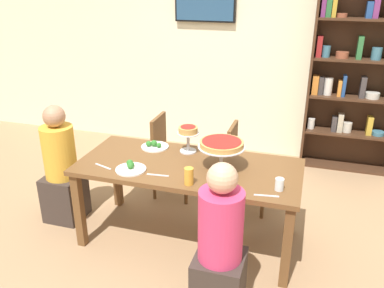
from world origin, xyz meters
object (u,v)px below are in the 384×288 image
Objects in this scene: diner_near_right at (220,252)px; beer_glass_amber_tall at (189,176)px; cutlery_knife_near at (158,175)px; cutlery_fork_far at (266,196)px; chair_far_left at (169,152)px; personal_pizza_stand at (188,133)px; dining_table at (189,174)px; deep_dish_pizza_stand at (222,145)px; water_glass_clear_near at (279,184)px; salad_plate_far_diner at (131,168)px; bookshelf at (359,75)px; cutlery_fork_near at (103,166)px; salad_plate_near_diner at (154,146)px; television at (205,3)px; chair_far_right at (242,163)px; diner_head_west at (62,172)px.

diner_near_right is 0.62m from beer_glass_amber_tall.
cutlery_fork_far is at bearing -10.11° from cutlery_knife_near.
personal_pizza_stand is at bearing 37.50° from chair_far_left.
cutlery_knife_near is (-0.28, 0.07, -0.06)m from beer_glass_amber_tall.
deep_dish_pizza_stand is (0.27, 0.02, 0.29)m from dining_table.
dining_table is at bearing 31.49° from chair_far_left.
water_glass_clear_near is at bearing -28.83° from personal_pizza_stand.
salad_plate_far_diner is at bearing -160.52° from deep_dish_pizza_stand.
bookshelf reaches higher than chair_far_left.
water_glass_clear_near is 1.44m from cutlery_fork_near.
salad_plate_near_diner is at bearing 160.96° from deep_dish_pizza_stand.
bookshelf is at bearing 43.90° from salad_plate_near_diner.
salad_plate_far_diner is (-0.34, -0.49, -0.16)m from personal_pizza_stand.
deep_dish_pizza_stand is at bearing 45.34° from chair_far_left.
diner_near_right reaches higher than salad_plate_far_diner.
cutlery_knife_near is at bearing -177.27° from water_glass_clear_near.
television is 2.14m from chair_far_right.
personal_pizza_stand reaches higher than dining_table.
deep_dish_pizza_stand reaches higher than water_glass_clear_near.
diner_near_right is at bearing -42.53° from cutlery_knife_near.
chair_far_right reaches higher than salad_plate_far_diner.
cutlery_fork_far is at bearing -107.14° from bookshelf.
beer_glass_amber_tall is (0.53, -0.10, 0.05)m from salad_plate_far_diner.
television is at bearing 109.07° from deep_dish_pizza_stand.
beer_glass_amber_tall is at bearing -12.73° from diner_head_west.
cutlery_fork_near is (-1.44, -0.03, -0.04)m from water_glass_clear_near.
dining_table is at bearing -25.83° from chair_far_right.
dining_table is 1.63× the size of diner_head_west.
diner_near_right is at bearing -109.35° from bookshelf.
personal_pizza_stand is 0.98m from water_glass_clear_near.
chair_far_left is at bearing 117.73° from beer_glass_amber_tall.
salad_plate_far_diner is 0.25m from cutlery_fork_near.
diner_head_west is 6.39× the size of cutlery_knife_near.
deep_dish_pizza_stand is at bearing 63.64° from beer_glass_amber_tall.
diner_near_right reaches higher than cutlery_knife_near.
dining_table is at bearing -32.13° from salad_plate_near_diner.
diner_near_right reaches higher than personal_pizza_stand.
bookshelf is 2.98m from diner_near_right.
salad_plate_far_diner is at bearing 60.02° from diner_near_right.
television reaches higher than water_glass_clear_near.
bookshelf is 2.32m from personal_pizza_stand.
bookshelf is 16.40× the size of beer_glass_amber_tall.
bookshelf reaches higher than water_glass_clear_near.
television is at bearing 17.57° from diner_near_right.
television reaches higher than cutlery_fork_near.
deep_dish_pizza_stand is 0.40m from beer_glass_amber_tall.
deep_dish_pizza_stand is at bearing -70.93° from television.
bookshelf is 2.01m from television.
water_glass_clear_near is 0.52× the size of cutlery_fork_far.
cutlery_knife_near is at bearing -83.45° from television.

